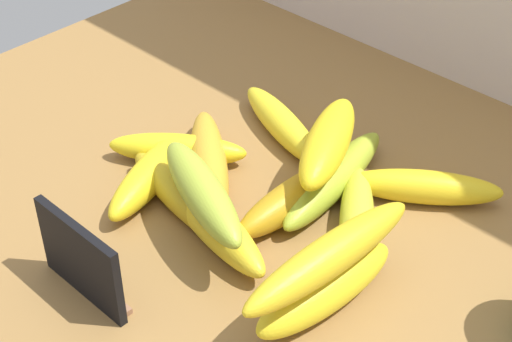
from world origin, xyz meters
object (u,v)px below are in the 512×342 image
object	(u,v)px
banana_6	(325,289)
banana_10	(294,198)
chalkboard_sign	(82,263)
banana_2	(177,149)
banana_5	(424,187)
banana_12	(202,192)
banana_7	(282,124)
banana_9	(334,179)
banana_3	(209,167)
banana_4	(150,175)
banana_13	(329,256)
banana_1	(211,220)
banana_8	(357,222)
banana_0	(187,200)
banana_11	(328,142)

from	to	relation	value
banana_6	banana_10	xyz separation A→B (cm)	(-10.57, 7.73, -0.21)
chalkboard_sign	banana_2	bearing A→B (deg)	114.89
banana_5	banana_12	xyz separation A→B (cm)	(-12.14, -19.77, 4.13)
banana_2	chalkboard_sign	bearing A→B (deg)	-65.11
chalkboard_sign	banana_5	xyz separation A→B (cm)	(14.52, 32.30, -2.06)
banana_7	banana_12	xyz separation A→B (cm)	(6.19, -18.15, 4.19)
banana_9	banana_12	xyz separation A→B (cm)	(-4.61, -14.34, 4.06)
banana_3	banana_5	distance (cm)	22.60
banana_4	banana_13	world-z (taller)	banana_13
banana_1	banana_8	xyz separation A→B (cm)	(10.26, 9.94, -0.27)
chalkboard_sign	banana_3	xyz separation A→B (cm)	(-3.82, 19.09, -1.89)
banana_1	banana_10	size ratio (longest dim) A/B	1.15
banana_7	banana_9	distance (cm)	11.45
banana_4	banana_0	bearing A→B (deg)	-0.67
banana_13	banana_2	bearing A→B (deg)	168.79
banana_0	banana_10	distance (cm)	10.86
banana_6	banana_13	bearing A→B (deg)	76.34
chalkboard_sign	banana_12	xyz separation A→B (cm)	(2.38, 12.53, 2.07)
banana_0	banana_5	bearing A→B (deg)	49.10
banana_3	banana_7	xyz separation A→B (cm)	(0.01, 11.59, -0.22)
banana_6	banana_9	xyz separation A→B (cm)	(-9.67, 13.00, -0.28)
banana_1	banana_13	xyz separation A→B (cm)	(14.10, 0.73, 4.07)
banana_8	banana_4	bearing A→B (deg)	-155.26
banana_8	banana_13	bearing A→B (deg)	-67.34
banana_7	banana_11	world-z (taller)	banana_11
chalkboard_sign	banana_0	xyz separation A→B (cm)	(-1.48, 13.82, -1.97)
banana_3	banana_6	xyz separation A→B (cm)	(20.49, -5.23, 0.18)
banana_4	banana_12	size ratio (longest dim) A/B	0.92
chalkboard_sign	banana_8	size ratio (longest dim) A/B	0.64
banana_1	banana_11	size ratio (longest dim) A/B	1.15
banana_6	banana_13	xyz separation A→B (cm)	(0.04, 0.16, 3.93)
banana_6	banana_10	world-z (taller)	banana_6
banana_5	banana_12	distance (cm)	23.56
banana_1	banana_13	size ratio (longest dim) A/B	0.91
chalkboard_sign	banana_0	size ratio (longest dim) A/B	0.57
banana_4	banana_9	distance (cm)	19.38
banana_6	banana_8	size ratio (longest dim) A/B	0.93
banana_2	banana_10	world-z (taller)	banana_10
banana_12	banana_13	size ratio (longest dim) A/B	0.84
banana_0	banana_3	xyz separation A→B (cm)	(-2.34, 5.27, 0.07)
chalkboard_sign	banana_9	size ratio (longest dim) A/B	0.57
banana_0	banana_12	world-z (taller)	banana_12
banana_3	banana_8	bearing A→B (deg)	13.94
banana_3	banana_5	bearing A→B (deg)	35.76
banana_4	banana_10	bearing A→B (deg)	29.71
banana_13	banana_4	bearing A→B (deg)	-179.68
banana_2	banana_5	distance (cm)	26.85
banana_6	banana_10	size ratio (longest dim) A/B	1.01
banana_7	banana_6	bearing A→B (deg)	-39.39
banana_2	banana_13	bearing A→B (deg)	-11.21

